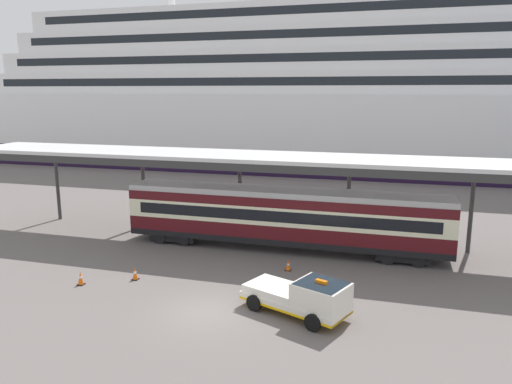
% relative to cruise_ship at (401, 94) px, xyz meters
% --- Properties ---
extents(ground_plane, '(400.00, 400.00, 0.00)m').
position_rel_cruise_ship_xyz_m(ground_plane, '(-8.67, -53.68, -10.07)').
color(ground_plane, '#645C5A').
extents(cruise_ship, '(125.88, 31.69, 31.70)m').
position_rel_cruise_ship_xyz_m(cruise_ship, '(0.00, 0.00, 0.00)').
color(cruise_ship, black).
rests_on(cruise_ship, ground).
extents(platform_canopy, '(47.30, 5.23, 6.28)m').
position_rel_cruise_ship_xyz_m(platform_canopy, '(-7.20, -42.94, -4.07)').
color(platform_canopy, silver).
rests_on(platform_canopy, ground).
extents(train_carriage, '(21.34, 2.81, 4.11)m').
position_rel_cruise_ship_xyz_m(train_carriage, '(-7.20, -43.37, -7.77)').
color(train_carriage, black).
rests_on(train_carriage, ground).
extents(service_truck, '(5.58, 3.84, 2.02)m').
position_rel_cruise_ship_xyz_m(service_truck, '(-4.06, -52.82, -9.08)').
color(service_truck, silver).
rests_on(service_truck, ground).
extents(traffic_cone_near, '(0.36, 0.36, 0.73)m').
position_rel_cruise_ship_xyz_m(traffic_cone_near, '(-14.04, -50.94, -9.71)').
color(traffic_cone_near, black).
rests_on(traffic_cone_near, ground).
extents(traffic_cone_mid, '(0.36, 0.36, 0.65)m').
position_rel_cruise_ship_xyz_m(traffic_cone_mid, '(-6.05, -47.12, -9.75)').
color(traffic_cone_mid, black).
rests_on(traffic_cone_mid, ground).
extents(traffic_cone_far, '(0.36, 0.36, 0.76)m').
position_rel_cruise_ship_xyz_m(traffic_cone_far, '(-16.53, -52.44, -9.69)').
color(traffic_cone_far, black).
rests_on(traffic_cone_far, ground).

